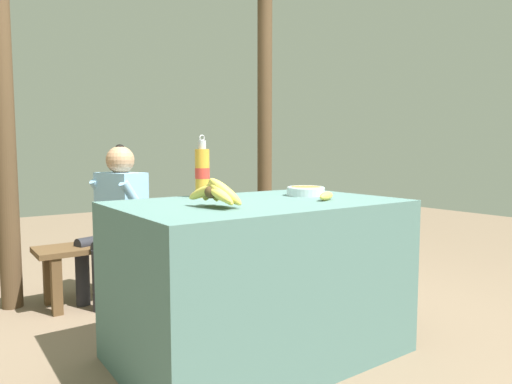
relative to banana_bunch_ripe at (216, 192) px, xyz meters
name	(u,v)px	position (x,y,z in m)	size (l,w,h in m)	color
ground_plane	(259,354)	(0.31, 0.11, -0.85)	(12.00, 12.00, 0.00)	#75604C
market_counter	(259,278)	(0.31, 0.11, -0.46)	(1.36, 0.88, 0.78)	#4C706B
banana_bunch_ripe	(216,192)	(0.00, 0.00, 0.00)	(0.18, 0.29, 0.14)	#4C381E
serving_bowl	(306,190)	(0.67, 0.18, -0.04)	(0.21, 0.21, 0.05)	silver
water_bottle	(202,172)	(0.17, 0.43, 0.07)	(0.08, 0.08, 0.33)	gold
loose_banana_front	(326,196)	(0.60, -0.06, -0.05)	(0.16, 0.11, 0.04)	#E0C64C
wooden_bench	(170,243)	(0.42, 1.41, -0.51)	(1.85, 0.32, 0.40)	brown
seated_vendor	(116,212)	(0.01, 1.36, -0.24)	(0.46, 0.43, 1.07)	#232328
banana_bunch_green	(230,221)	(0.96, 1.41, -0.39)	(0.15, 0.24, 0.12)	#4C381E
support_post_near	(3,110)	(-0.61, 1.62, 0.43)	(0.13, 0.13, 2.56)	#4C3823
support_post_far	(265,122)	(1.46, 1.62, 0.43)	(0.13, 0.13, 2.56)	#4C3823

